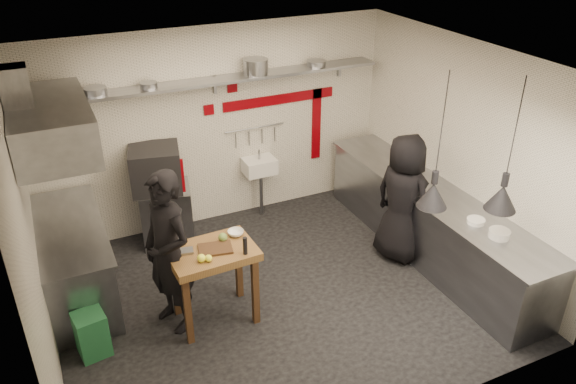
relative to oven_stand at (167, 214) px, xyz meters
name	(u,v)px	position (x,y,z in m)	size (l,w,h in m)	color
floor	(280,295)	(0.88, -1.78, -0.40)	(5.00, 5.00, 0.00)	black
ceiling	(278,65)	(0.88, -1.78, 2.40)	(5.00, 5.00, 0.00)	beige
wall_back	(217,128)	(0.88, 0.32, 1.00)	(5.00, 0.04, 2.80)	silver
wall_front	(388,307)	(0.88, -3.88, 1.00)	(5.00, 0.04, 2.80)	silver
wall_left	(31,247)	(-1.62, -1.78, 1.00)	(0.04, 4.20, 2.80)	silver
wall_right	(461,153)	(3.38, -1.78, 1.00)	(0.04, 4.20, 2.80)	silver
red_band_horiz	(280,99)	(1.83, 0.30, 1.28)	(1.70, 0.02, 0.14)	#700107
red_band_vert	(316,124)	(2.43, 0.30, 0.80)	(0.14, 0.02, 1.10)	#700107
red_tile_a	(232,87)	(1.13, 0.30, 1.55)	(0.14, 0.02, 0.14)	#700107
red_tile_b	(209,110)	(0.78, 0.30, 1.28)	(0.14, 0.02, 0.14)	#700107
back_shelf	(218,80)	(0.88, 0.14, 1.72)	(4.60, 0.34, 0.04)	gray
shelf_bracket_left	(64,105)	(-1.02, 0.29, 1.62)	(0.04, 0.06, 0.24)	gray
shelf_bracket_mid	(215,85)	(0.88, 0.29, 1.62)	(0.04, 0.06, 0.24)	gray
shelf_bracket_right	(339,68)	(2.78, 0.29, 1.62)	(0.04, 0.06, 0.24)	gray
pan_far_left	(95,91)	(-0.65, 0.14, 1.79)	(0.27, 0.27, 0.09)	gray
pan_mid_left	(149,85)	(-0.01, 0.14, 1.78)	(0.22, 0.22, 0.07)	gray
stock_pot	(256,67)	(1.41, 0.14, 1.84)	(0.33, 0.33, 0.20)	gray
pan_right	(316,63)	(2.32, 0.14, 1.78)	(0.27, 0.27, 0.08)	gray
oven_stand	(167,214)	(0.00, 0.00, 0.00)	(0.66, 0.60, 0.80)	gray
combi_oven	(156,169)	(-0.07, 0.03, 0.69)	(0.64, 0.59, 0.58)	black
oven_door	(164,177)	(-0.04, -0.27, 0.69)	(0.52, 0.03, 0.46)	#700107
oven_glass	(167,177)	(0.00, -0.27, 0.69)	(0.39, 0.02, 0.34)	black
hand_sink	(259,166)	(1.43, 0.14, 0.38)	(0.46, 0.34, 0.22)	silver
sink_tap	(259,155)	(1.43, 0.14, 0.56)	(0.03, 0.03, 0.14)	gray
sink_drain	(261,194)	(1.43, 0.10, -0.06)	(0.06, 0.06, 0.66)	gray
utensil_rail	(255,128)	(1.43, 0.28, 0.92)	(0.02, 0.02, 0.90)	gray
counter_right	(429,224)	(3.03, -1.78, 0.05)	(0.70, 3.80, 0.90)	gray
counter_right_top	(434,192)	(3.03, -1.78, 0.52)	(0.76, 3.90, 0.03)	gray
plate_stack	(499,234)	(3.00, -2.95, 0.57)	(0.23, 0.23, 0.09)	silver
small_bowl_right	(476,221)	(2.98, -2.61, 0.56)	(0.21, 0.21, 0.05)	silver
counter_left	(75,262)	(-1.27, -0.73, 0.05)	(0.70, 1.90, 0.90)	gray
counter_left_top	(68,228)	(-1.27, -0.73, 0.52)	(0.76, 2.00, 0.03)	gray
extractor_hood	(51,125)	(-1.22, -0.73, 1.75)	(0.78, 1.60, 0.50)	gray
hood_duct	(16,91)	(-1.47, -0.73, 2.15)	(0.28, 0.28, 0.50)	gray
green_bin	(92,334)	(-1.27, -1.83, -0.15)	(0.30, 0.30, 0.50)	#1B552F
prep_table	(214,284)	(0.07, -1.84, 0.06)	(0.92, 0.64, 0.92)	brown
cutting_board	(215,249)	(0.11, -1.85, 0.53)	(0.35, 0.25, 0.03)	#442B18
pepper_mill	(245,246)	(0.37, -2.06, 0.62)	(0.05, 0.05, 0.20)	black
lemon_a	(201,258)	(-0.09, -2.00, 0.56)	(0.09, 0.09, 0.09)	#F8FF36
lemon_b	(209,258)	(-0.02, -2.03, 0.56)	(0.08, 0.08, 0.08)	#F8FF36
veg_ball	(223,237)	(0.23, -1.73, 0.57)	(0.10, 0.10, 0.10)	olive
steel_tray	(185,251)	(-0.20, -1.77, 0.54)	(0.18, 0.12, 0.03)	gray
bowl	(236,233)	(0.40, -1.68, 0.55)	(0.18, 0.18, 0.06)	silver
heat_lamp_near	(440,142)	(2.28, -2.63, 1.67)	(0.33, 0.33, 1.47)	black
heat_lamp_far	(512,146)	(2.80, -3.06, 1.69)	(0.33, 0.33, 1.41)	black
chef_left	(168,253)	(-0.37, -1.72, 0.53)	(0.68, 0.45, 1.86)	black
chef_right	(403,199)	(2.64, -1.67, 0.46)	(0.84, 0.55, 1.72)	black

